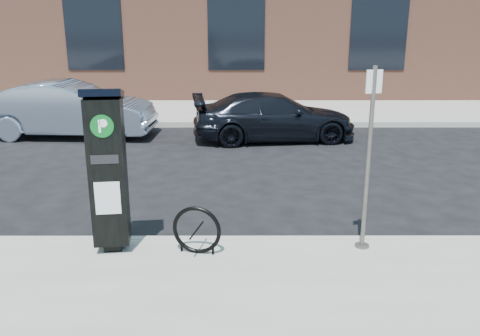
{
  "coord_description": "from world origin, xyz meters",
  "views": [
    {
      "loc": [
        0.1,
        -6.43,
        3.06
      ],
      "look_at": [
        0.11,
        0.5,
        1.0
      ],
      "focal_mm": 38.0,
      "sensor_mm": 36.0,
      "label": 1
    }
  ],
  "objects_px": {
    "car_silver": "(69,109)",
    "car_dark": "(274,117)",
    "parking_kiosk": "(108,169)",
    "bike_rack": "(197,230)",
    "sign_pole": "(368,161)"
  },
  "relations": [
    {
      "from": "car_dark",
      "to": "bike_rack",
      "type": "bearing_deg",
      "value": 161.55
    },
    {
      "from": "bike_rack",
      "to": "car_silver",
      "type": "relative_size",
      "value": 0.14
    },
    {
      "from": "parking_kiosk",
      "to": "car_dark",
      "type": "distance_m",
      "value": 7.29
    },
    {
      "from": "parking_kiosk",
      "to": "car_dark",
      "type": "relative_size",
      "value": 0.51
    },
    {
      "from": "sign_pole",
      "to": "car_silver",
      "type": "distance_m",
      "value": 9.4
    },
    {
      "from": "car_silver",
      "to": "car_dark",
      "type": "bearing_deg",
      "value": -91.61
    },
    {
      "from": "car_dark",
      "to": "car_silver",
      "type": "bearing_deg",
      "value": 79.25
    },
    {
      "from": "parking_kiosk",
      "to": "car_silver",
      "type": "relative_size",
      "value": 0.48
    },
    {
      "from": "car_silver",
      "to": "parking_kiosk",
      "type": "bearing_deg",
      "value": -156.02
    },
    {
      "from": "bike_rack",
      "to": "car_dark",
      "type": "xyz_separation_m",
      "value": [
        1.44,
        6.93,
        0.14
      ]
    },
    {
      "from": "car_silver",
      "to": "car_dark",
      "type": "relative_size",
      "value": 1.06
    },
    {
      "from": "car_silver",
      "to": "car_dark",
      "type": "distance_m",
      "value": 5.39
    },
    {
      "from": "sign_pole",
      "to": "car_dark",
      "type": "relative_size",
      "value": 0.57
    },
    {
      "from": "parking_kiosk",
      "to": "sign_pole",
      "type": "distance_m",
      "value": 3.27
    },
    {
      "from": "sign_pole",
      "to": "car_silver",
      "type": "bearing_deg",
      "value": 116.55
    }
  ]
}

